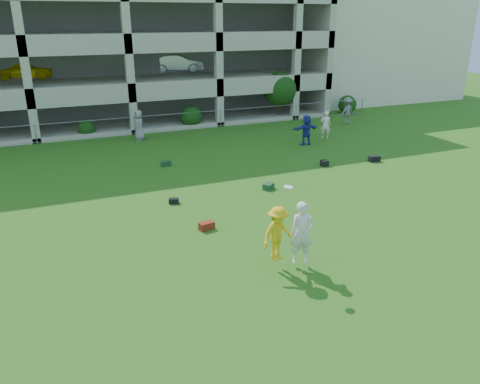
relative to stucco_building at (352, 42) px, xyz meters
name	(u,v)px	position (x,y,z in m)	size (l,w,h in m)	color
ground	(257,269)	(-23.00, -28.00, -5.00)	(100.00, 100.00, 0.00)	#235114
stucco_building	(352,42)	(0.00, 0.00, 0.00)	(16.00, 14.00, 10.00)	beige
bystander_c	(139,125)	(-23.01, -10.51, -4.06)	(0.92, 0.60, 1.87)	gray
bystander_d	(306,130)	(-14.03, -15.63, -4.10)	(1.68, 0.53, 1.81)	#212D97
bystander_e	(325,125)	(-12.15, -14.81, -4.12)	(0.64, 0.42, 1.77)	silver
bystander_f	(347,111)	(-8.34, -11.65, -4.05)	(1.23, 0.71, 1.90)	slate
bag_red_a	(207,226)	(-23.48, -24.66, -4.86)	(0.55, 0.30, 0.28)	#57190E
bag_black_b	(174,201)	(-23.90, -21.73, -4.89)	(0.40, 0.25, 0.22)	black
bag_green_c	(269,186)	(-19.52, -21.72, -4.87)	(0.50, 0.35, 0.26)	#133514
crate_d	(324,163)	(-15.32, -19.73, -4.85)	(0.35, 0.35, 0.30)	black
bag_black_e	(374,159)	(-12.42, -20.09, -4.85)	(0.60, 0.30, 0.30)	black
bag_green_g	(166,164)	(-22.90, -16.54, -4.88)	(0.50, 0.30, 0.25)	#13341E
frisbee_contest	(286,233)	(-22.16, -28.25, -3.82)	(1.76, 0.99, 2.59)	gold
parking_garage	(107,34)	(-23.00, -0.30, 1.01)	(30.00, 14.00, 12.00)	#9E998C
fence	(135,125)	(-23.00, -9.00, -4.39)	(36.06, 0.06, 1.20)	gray
shrub_row	(198,105)	(-18.41, -8.30, -3.49)	(34.38, 2.52, 3.50)	#163D11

